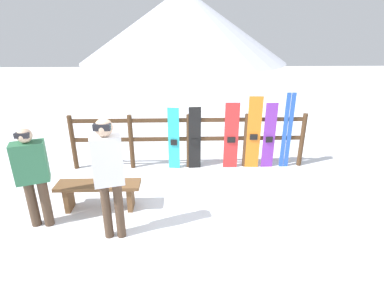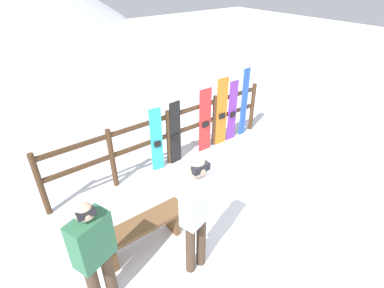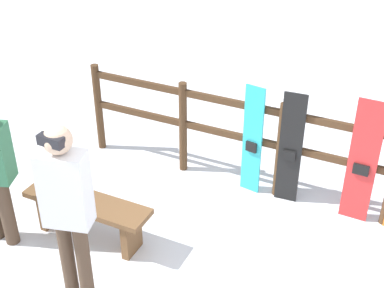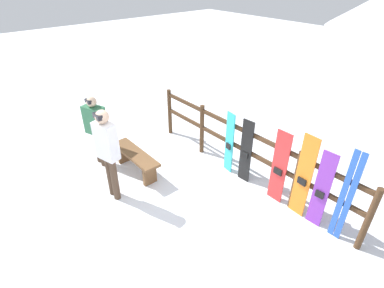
{
  "view_description": "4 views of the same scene",
  "coord_description": "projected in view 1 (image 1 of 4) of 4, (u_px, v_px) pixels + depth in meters",
  "views": [
    {
      "loc": [
        -0.12,
        -3.9,
        2.91
      ],
      "look_at": [
        0.03,
        1.01,
        0.98
      ],
      "focal_mm": 28.0,
      "sensor_mm": 36.0,
      "label": 1
    },
    {
      "loc": [
        -2.84,
        -2.32,
        3.66
      ],
      "look_at": [
        -0.27,
        1.02,
        1.09
      ],
      "focal_mm": 28.0,
      "sensor_mm": 36.0,
      "label": 2
    },
    {
      "loc": [
        1.34,
        -2.95,
        3.81
      ],
      "look_at": [
        -0.73,
        1.33,
        0.94
      ],
      "focal_mm": 50.0,
      "sensor_mm": 36.0,
      "label": 3
    },
    {
      "loc": [
        3.23,
        -1.96,
        3.89
      ],
      "look_at": [
        -0.26,
        1.0,
        1.11
      ],
      "focal_mm": 28.0,
      "sensor_mm": 36.0,
      "label": 4
    }
  ],
  "objects": [
    {
      "name": "person_plaid_green",
      "position": [
        32.0,
        172.0,
        4.4
      ],
      "size": [
        0.51,
        0.39,
        1.6
      ],
      "color": "#4C3828",
      "rests_on": "ground"
    },
    {
      "name": "snowboard_orange",
      "position": [
        254.0,
        133.0,
        6.38
      ],
      "size": [
        0.29,
        0.07,
        1.59
      ],
      "color": "orange",
      "rests_on": "ground"
    },
    {
      "name": "snowboard_purple",
      "position": [
        269.0,
        136.0,
        6.42
      ],
      "size": [
        0.26,
        0.06,
        1.45
      ],
      "color": "purple",
      "rests_on": "ground"
    },
    {
      "name": "ski_pair_blue",
      "position": [
        287.0,
        131.0,
        6.39
      ],
      "size": [
        0.2,
        0.02,
        1.66
      ],
      "color": "blue",
      "rests_on": "ground"
    },
    {
      "name": "mountain_backdrop",
      "position": [
        183.0,
        25.0,
        26.05
      ],
      "size": [
        18.0,
        18.0,
        6.0
      ],
      "color": "silver",
      "rests_on": "ground"
    },
    {
      "name": "bench",
      "position": [
        99.0,
        190.0,
        5.01
      ],
      "size": [
        1.39,
        0.36,
        0.49
      ],
      "color": "brown",
      "rests_on": "ground"
    },
    {
      "name": "snowboard_red",
      "position": [
        231.0,
        136.0,
        6.39
      ],
      "size": [
        0.31,
        0.06,
        1.46
      ],
      "color": "red",
      "rests_on": "ground"
    },
    {
      "name": "fence",
      "position": [
        189.0,
        137.0,
        6.42
      ],
      "size": [
        5.06,
        0.1,
        1.2
      ],
      "color": "#4C331E",
      "rests_on": "ground"
    },
    {
      "name": "ground_plane",
      "position": [
        192.0,
        226.0,
        4.7
      ],
      "size": [
        40.0,
        40.0,
        0.0
      ],
      "primitive_type": "plane",
      "color": "white"
    },
    {
      "name": "snowboard_black_stripe",
      "position": [
        195.0,
        139.0,
        6.38
      ],
      "size": [
        0.26,
        0.07,
        1.38
      ],
      "color": "black",
      "rests_on": "ground"
    },
    {
      "name": "snowboard_cyan",
      "position": [
        174.0,
        139.0,
        6.37
      ],
      "size": [
        0.24,
        0.08,
        1.36
      ],
      "color": "#2DBFCC",
      "rests_on": "ground"
    },
    {
      "name": "person_white",
      "position": [
        108.0,
        171.0,
        4.08
      ],
      "size": [
        0.45,
        0.32,
        1.82
      ],
      "color": "#4C3828",
      "rests_on": "ground"
    }
  ]
}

